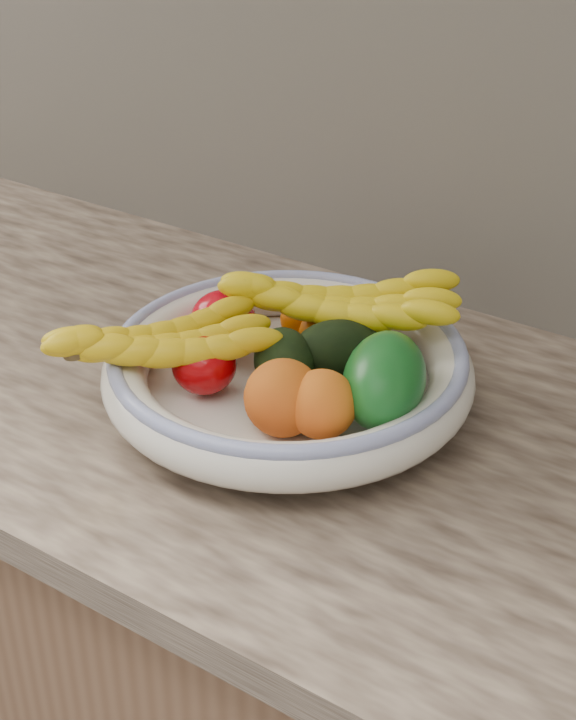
{
  "coord_description": "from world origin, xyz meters",
  "views": [
    {
      "loc": [
        0.5,
        0.91,
        1.49
      ],
      "look_at": [
        0.0,
        1.66,
        0.96
      ],
      "focal_mm": 50.0,
      "sensor_mm": 36.0,
      "label": 1
    }
  ],
  "objects_px": {
    "banana_bunch_back": "(337,310)",
    "banana_bunch_front": "(161,348)",
    "fruit_bowl": "(288,369)",
    "green_mango": "(384,380)"
  },
  "relations": [
    {
      "from": "green_mango",
      "to": "banana_bunch_front",
      "type": "bearing_deg",
      "value": 177.71
    },
    {
      "from": "green_mango",
      "to": "banana_bunch_back",
      "type": "height_order",
      "value": "green_mango"
    },
    {
      "from": "green_mango",
      "to": "fruit_bowl",
      "type": "bearing_deg",
      "value": 155.84
    },
    {
      "from": "fruit_bowl",
      "to": "green_mango",
      "type": "distance_m",
      "value": 0.12
    },
    {
      "from": "fruit_bowl",
      "to": "banana_bunch_back",
      "type": "bearing_deg",
      "value": 81.35
    },
    {
      "from": "green_mango",
      "to": "banana_bunch_front",
      "type": "relative_size",
      "value": 0.5
    },
    {
      "from": "fruit_bowl",
      "to": "banana_bunch_front",
      "type": "height_order",
      "value": "banana_bunch_front"
    },
    {
      "from": "fruit_bowl",
      "to": "banana_bunch_back",
      "type": "distance_m",
      "value": 0.09
    },
    {
      "from": "fruit_bowl",
      "to": "banana_bunch_back",
      "type": "height_order",
      "value": "banana_bunch_back"
    },
    {
      "from": "banana_bunch_back",
      "to": "banana_bunch_front",
      "type": "relative_size",
      "value": 1.1
    }
  ]
}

